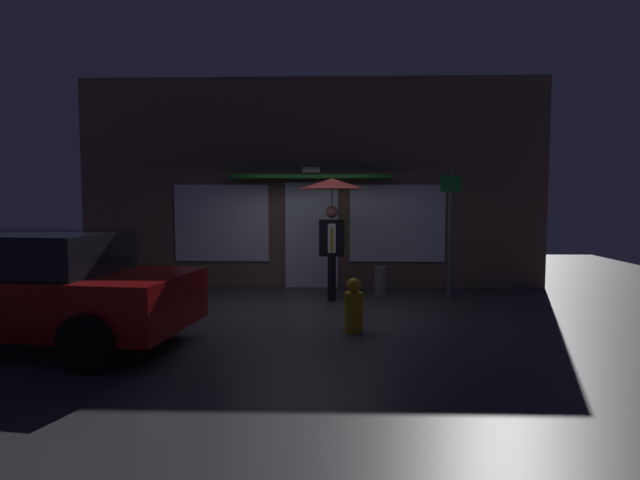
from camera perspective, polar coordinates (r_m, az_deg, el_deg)
ground_plane at (r=9.15m, az=-1.52°, el=-7.30°), size 18.00×18.00×0.00m
building_facade at (r=11.30m, az=-0.86°, el=5.94°), size 9.72×1.00×4.36m
person_with_umbrella at (r=9.73m, az=1.28°, el=4.03°), size 1.25×1.25×2.23m
parked_car at (r=7.80m, az=-29.44°, el=-4.42°), size 4.53×2.39×1.43m
street_sign_post at (r=10.24m, az=13.72°, el=1.47°), size 0.40×0.07×2.39m
sidewalk_bollard at (r=10.50m, az=6.47°, el=-4.30°), size 0.25×0.25×0.54m
fire_hydrant at (r=7.55m, az=3.62°, el=-7.13°), size 0.26×0.26×0.76m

